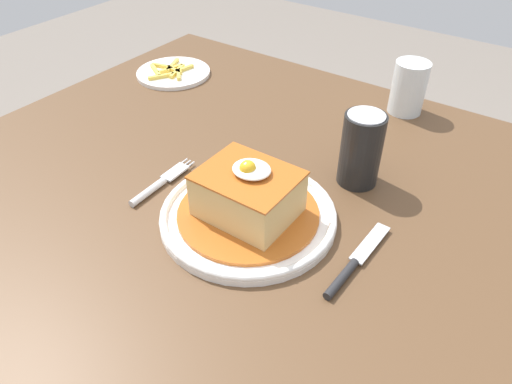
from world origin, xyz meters
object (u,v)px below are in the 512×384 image
object	(u,v)px
drinking_glass	(408,91)
knife	(350,268)
fork	(157,185)
soda_can	(361,149)
main_plate	(248,215)
side_plate_fries	(173,73)

from	to	relation	value
drinking_glass	knife	bearing A→B (deg)	-76.89
fork	soda_can	size ratio (longest dim) A/B	1.14
main_plate	fork	xyz separation A→B (m)	(-0.17, -0.02, -0.00)
drinking_glass	main_plate	bearing A→B (deg)	-98.02
main_plate	fork	world-z (taller)	main_plate
fork	knife	size ratio (longest dim) A/B	0.85
main_plate	drinking_glass	distance (m)	0.46
main_plate	drinking_glass	size ratio (longest dim) A/B	2.51
fork	knife	distance (m)	0.34
knife	drinking_glass	xyz separation A→B (m)	(-0.11, 0.46, 0.04)
main_plate	drinking_glass	xyz separation A→B (m)	(0.06, 0.45, 0.04)
fork	main_plate	bearing A→B (deg)	7.94
fork	knife	world-z (taller)	same
knife	soda_can	bearing A→B (deg)	113.55
soda_can	side_plate_fries	world-z (taller)	soda_can
fork	soda_can	world-z (taller)	soda_can
main_plate	knife	size ratio (longest dim) A/B	1.59
main_plate	soda_can	world-z (taller)	soda_can
main_plate	side_plate_fries	world-z (taller)	main_plate
main_plate	side_plate_fries	size ratio (longest dim) A/B	1.55
side_plate_fries	soda_can	bearing A→B (deg)	-13.45
main_plate	soda_can	size ratio (longest dim) A/B	2.13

